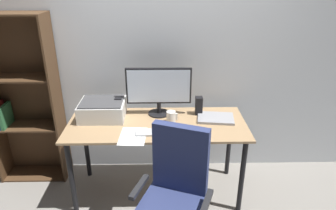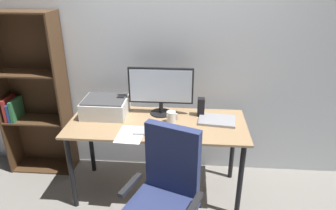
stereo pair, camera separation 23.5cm
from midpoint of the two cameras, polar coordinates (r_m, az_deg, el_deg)
name	(u,v)px [view 2 (the right image)]	position (r m, az deg, el deg)	size (l,w,h in m)	color
ground_plane	(158,190)	(3.08, 0.40, -15.75)	(12.00, 12.00, 0.00)	gray
back_wall	(162,47)	(2.94, 1.20, 10.87)	(6.40, 0.10, 2.60)	silver
desk	(157,131)	(2.71, 0.44, -5.06)	(1.56, 0.66, 0.74)	tan
monitor	(161,88)	(2.73, 1.10, 3.18)	(0.59, 0.20, 0.45)	black
keyboard	(151,132)	(2.50, -0.48, -5.09)	(0.29, 0.11, 0.02)	#B7BABC
mouse	(177,132)	(2.49, 4.45, -5.16)	(0.06, 0.10, 0.03)	black
coffee_mug	(171,117)	(2.65, 3.16, -2.37)	(0.10, 0.08, 0.11)	white
laptop	(217,120)	(2.74, 11.63, -2.87)	(0.32, 0.23, 0.02)	#99999E
speaker_left	(122,104)	(2.83, -6.39, 0.07)	(0.06, 0.07, 0.17)	black
speaker_right	(201,107)	(2.79, 8.62, -0.41)	(0.06, 0.07, 0.17)	black
printer	(105,107)	(2.82, -9.37, -0.34)	(0.40, 0.34, 0.16)	silver
paper_sheet	(131,134)	(2.49, -4.37, -5.59)	(0.21, 0.30, 0.00)	white
office_chair	(164,203)	(2.25, 2.45, -18.09)	(0.58, 0.58, 1.01)	#232326
bookshelf	(33,97)	(3.27, -22.17, 1.40)	(0.65, 0.28, 1.65)	#4C331E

